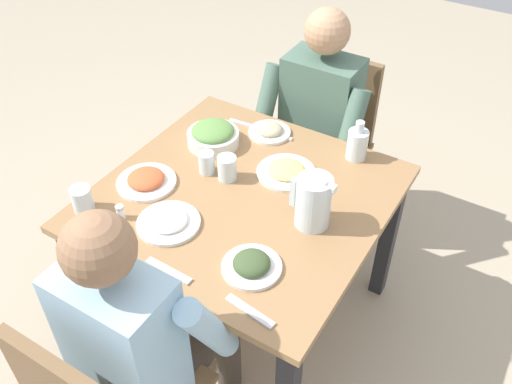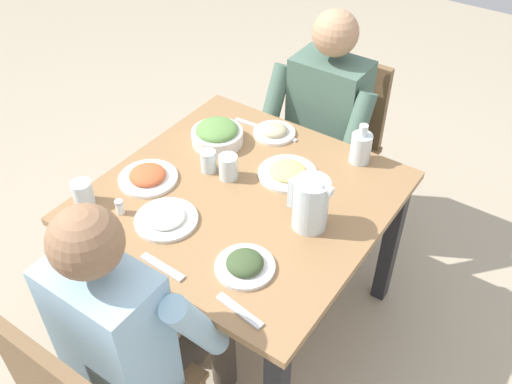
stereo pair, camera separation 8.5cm
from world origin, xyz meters
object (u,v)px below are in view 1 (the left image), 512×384
object	(u,v)px
water_glass_by_pitcher	(82,199)
diner_far	(146,329)
plate_yoghurt	(168,222)
oil_carafe	(357,145)
salad_bowl	(213,135)
salt_shaker	(120,212)
plate_beans	(270,131)
plate_fries	(286,171)
chair_near	(327,135)
plate_rice_curry	(146,180)
plate_dolmas	(252,265)
water_pitcher	(314,201)
water_glass_near_left	(207,163)
dining_table	(243,215)
diner_near	(310,131)
water_glass_center	(227,168)

from	to	relation	value
water_glass_by_pitcher	diner_far	bearing A→B (deg)	152.87
plate_yoghurt	diner_far	bearing A→B (deg)	116.37
water_glass_by_pitcher	oil_carafe	size ratio (longest dim) A/B	0.55
salad_bowl	salt_shaker	size ratio (longest dim) A/B	3.84
plate_beans	water_glass_by_pitcher	world-z (taller)	water_glass_by_pitcher
salad_bowl	plate_fries	distance (m)	0.35
chair_near	plate_fries	size ratio (longest dim) A/B	3.85
chair_near	salad_bowl	bearing A→B (deg)	67.62
plate_fries	plate_beans	xyz separation A→B (m)	(0.19, -0.20, 0.00)
plate_beans	salt_shaker	bearing A→B (deg)	75.57
plate_rice_curry	plate_dolmas	distance (m)	0.57
water_pitcher	salad_bowl	distance (m)	0.58
chair_near	water_glass_near_left	xyz separation A→B (m)	(0.16, 0.75, 0.27)
chair_near	dining_table	bearing A→B (deg)	91.74
plate_fries	salt_shaker	distance (m)	0.63
dining_table	plate_fries	xyz separation A→B (m)	(-0.08, -0.19, 0.12)
dining_table	plate_yoghurt	world-z (taller)	plate_yoghurt
plate_rice_curry	water_glass_near_left	xyz separation A→B (m)	(-0.15, -0.17, 0.03)
plate_fries	plate_yoghurt	distance (m)	0.49
diner_far	salad_bowl	bearing A→B (deg)	-69.25
dining_table	plate_dolmas	distance (m)	0.38
plate_beans	water_glass_near_left	world-z (taller)	water_glass_near_left
chair_near	water_glass_by_pitcher	bearing A→B (deg)	70.49
diner_near	salad_bowl	size ratio (longest dim) A/B	5.57
plate_fries	plate_dolmas	size ratio (longest dim) A/B	1.17
plate_rice_curry	dining_table	bearing A→B (deg)	-158.34
water_pitcher	plate_beans	xyz separation A→B (m)	(0.39, -0.38, -0.08)
plate_yoghurt	diner_near	bearing A→B (deg)	-97.09
plate_rice_curry	plate_fries	xyz separation A→B (m)	(-0.41, -0.32, -0.00)
plate_rice_curry	water_glass_center	world-z (taller)	water_glass_center
plate_fries	oil_carafe	size ratio (longest dim) A/B	1.36
dining_table	plate_dolmas	xyz separation A→B (m)	(-0.21, 0.28, 0.12)
dining_table	plate_fries	bearing A→B (deg)	-112.59
plate_yoghurt	oil_carafe	world-z (taller)	oil_carafe
salad_bowl	water_glass_center	bearing A→B (deg)	138.03
plate_rice_curry	water_glass_near_left	distance (m)	0.23
plate_beans	oil_carafe	xyz separation A→B (m)	(-0.37, -0.04, 0.04)
salad_bowl	plate_dolmas	world-z (taller)	salad_bowl
plate_dolmas	water_glass_by_pitcher	world-z (taller)	water_glass_by_pitcher
chair_near	water_glass_center	bearing A→B (deg)	84.30
diner_near	salad_bowl	distance (m)	0.48
plate_yoghurt	water_glass_by_pitcher	size ratio (longest dim) A/B	2.40
diner_near	chair_near	bearing A→B (deg)	-90.00
diner_far	water_pitcher	bearing A→B (deg)	-112.40
dining_table	diner_near	bearing A→B (deg)	-87.66
diner_near	oil_carafe	bearing A→B (deg)	148.43
water_glass_by_pitcher	plate_fries	bearing A→B (deg)	-133.33
water_pitcher	salad_bowl	size ratio (longest dim) A/B	0.92
water_glass_center	water_glass_near_left	xyz separation A→B (m)	(0.09, 0.01, -0.00)
diner_near	salt_shaker	xyz separation A→B (m)	(0.27, 0.91, 0.11)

